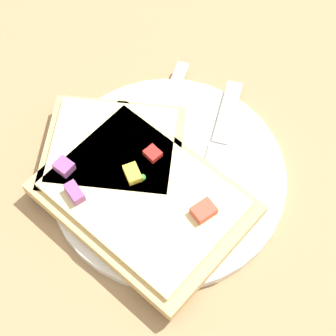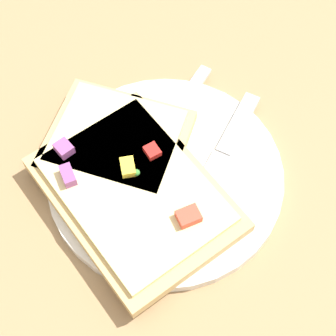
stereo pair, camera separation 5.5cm
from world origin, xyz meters
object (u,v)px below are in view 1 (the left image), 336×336
Objects in this scene: plate at (168,176)px; fork at (145,157)px; pizza_slice_corner at (113,150)px; pizza_slice_main at (144,198)px; knife at (217,151)px.

plate is 1.16× the size of fork.
pizza_slice_main is at bearing 127.29° from pizza_slice_corner.
pizza_slice_main is at bearing -37.28° from knife.
plate is 0.03m from fork.
plate is 1.21× the size of knife.
fork reaches higher than plate.
knife is (0.05, 0.01, 0.01)m from plate.
pizza_slice_corner reaches higher than fork.
pizza_slice_corner is at bearing 162.34° from pizza_slice_main.
knife is 0.09m from pizza_slice_main.
fork is at bearing -69.88° from knife.
pizza_slice_corner is (-0.02, 0.06, 0.00)m from pizza_slice_main.
knife is (0.07, -0.01, -0.00)m from fork.
pizza_slice_corner is (-0.05, 0.03, 0.02)m from plate.
pizza_slice_main is (-0.03, -0.03, 0.02)m from plate.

